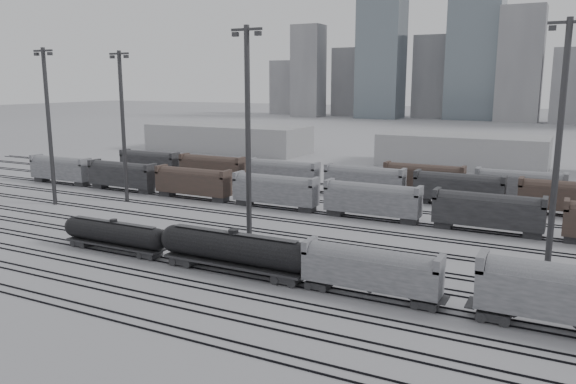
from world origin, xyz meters
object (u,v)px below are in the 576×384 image
at_px(tank_car_a, 114,234).
at_px(light_mast_c, 248,129).
at_px(hopper_car_a, 371,268).
at_px(light_mast_a, 49,123).
at_px(tank_car_b, 234,249).

bearing_deg(tank_car_a, light_mast_c, 47.92).
xyz_separation_m(hopper_car_a, light_mast_a, (-62.87, 15.99, 11.00)).
height_order(tank_car_b, hopper_car_a, hopper_car_a).
xyz_separation_m(tank_car_a, tank_car_b, (17.63, -0.00, 0.47)).
height_order(hopper_car_a, light_mast_a, light_mast_a).
distance_m(tank_car_b, light_mast_c, 18.68).
xyz_separation_m(tank_car_b, light_mast_c, (-5.90, 12.98, 12.06)).
bearing_deg(hopper_car_a, light_mast_c, 149.09).
xyz_separation_m(light_mast_a, light_mast_c, (41.19, -3.01, 0.79)).
relative_size(tank_car_b, light_mast_a, 0.73).
distance_m(hopper_car_a, light_mast_c, 27.89).
height_order(tank_car_b, light_mast_a, light_mast_a).
distance_m(tank_car_b, light_mast_a, 50.99).
relative_size(light_mast_a, light_mast_c, 0.95).
relative_size(tank_car_b, light_mast_c, 0.69).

